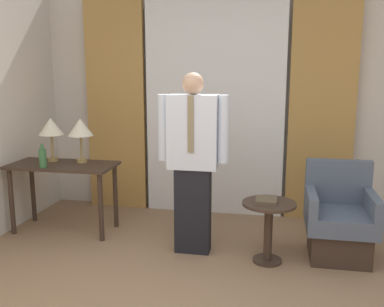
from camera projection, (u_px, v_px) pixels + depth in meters
wall_back at (216, 101)px, 5.14m from camera, size 10.00×0.06×2.70m
curtain_sheer_center at (214, 107)px, 5.03m from camera, size 1.64×0.06×2.58m
curtain_drape_left at (116, 105)px, 5.26m from camera, size 0.73×0.06×2.58m
curtain_drape_right at (322, 109)px, 4.80m from camera, size 0.73×0.06×2.58m
desk at (63, 175)px, 4.56m from camera, size 1.12×0.53×0.74m
table_lamp_left at (51, 128)px, 4.60m from camera, size 0.27×0.27×0.48m
table_lamp_right at (80, 129)px, 4.54m from camera, size 0.27×0.27×0.48m
bottle_near_edge at (43, 158)px, 4.35m from camera, size 0.08×0.08×0.25m
person at (193, 158)px, 3.96m from camera, size 0.66×0.22×1.70m
armchair at (339, 222)px, 3.97m from camera, size 0.61×0.63×0.88m
side_table at (268, 222)px, 3.84m from camera, size 0.48×0.48×0.56m
book at (266, 200)px, 3.82m from camera, size 0.19×0.21×0.03m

